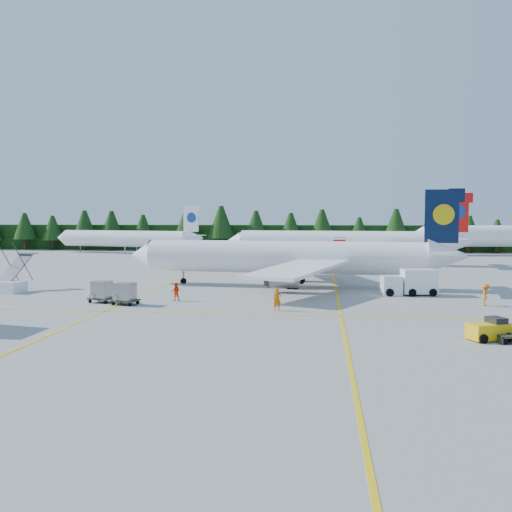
# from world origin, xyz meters

# --- Properties ---
(ground) EXTENTS (320.00, 320.00, 0.00)m
(ground) POSITION_xyz_m (0.00, 0.00, 0.00)
(ground) COLOR #A09F9A
(ground) RESTS_ON ground
(taxi_stripe_a) EXTENTS (0.25, 120.00, 0.01)m
(taxi_stripe_a) POSITION_xyz_m (-14.00, 20.00, 0.01)
(taxi_stripe_a) COLOR yellow
(taxi_stripe_a) RESTS_ON ground
(taxi_stripe_b) EXTENTS (0.25, 120.00, 0.01)m
(taxi_stripe_b) POSITION_xyz_m (6.00, 20.00, 0.01)
(taxi_stripe_b) COLOR yellow
(taxi_stripe_b) RESTS_ON ground
(taxi_stripe_cross) EXTENTS (80.00, 0.25, 0.01)m
(taxi_stripe_cross) POSITION_xyz_m (0.00, -6.00, 0.01)
(taxi_stripe_cross) COLOR yellow
(taxi_stripe_cross) RESTS_ON ground
(treeline_hedge) EXTENTS (220.00, 4.00, 6.00)m
(treeline_hedge) POSITION_xyz_m (0.00, 82.00, 3.00)
(treeline_hedge) COLOR black
(treeline_hedge) RESTS_ON ground
(airliner_navy) EXTENTS (37.80, 30.99, 10.99)m
(airliner_navy) POSITION_xyz_m (-0.61, 13.28, 3.30)
(airliner_navy) COLOR white
(airliner_navy) RESTS_ON ground
(airliner_red) EXTENTS (40.32, 33.04, 11.73)m
(airliner_red) POSITION_xyz_m (6.83, 45.19, 3.53)
(airliner_red) COLOR white
(airliner_red) RESTS_ON ground
(airliner_far_left) EXTENTS (35.12, 11.08, 10.38)m
(airliner_far_left) POSITION_xyz_m (-39.66, 68.24, 3.25)
(airliner_far_left) COLOR white
(airliner_far_left) RESTS_ON ground
(airliner_far_right) EXTENTS (44.55, 8.43, 12.96)m
(airliner_far_right) POSITION_xyz_m (43.08, 71.24, 4.06)
(airliner_far_right) COLOR white
(airliner_far_right) RESTS_ON ground
(airstairs) EXTENTS (4.77, 6.48, 4.02)m
(airstairs) POSITION_xyz_m (-29.30, 4.90, 0.87)
(airstairs) COLOR white
(airstairs) RESTS_ON ground
(service_truck) EXTENTS (5.72, 2.70, 2.66)m
(service_truck) POSITION_xyz_m (13.33, 7.27, 1.32)
(service_truck) COLOR silver
(service_truck) RESTS_ON ground
(baggage_tug) EXTENTS (2.95, 2.29, 1.40)m
(baggage_tug) POSITION_xyz_m (15.34, -13.96, 0.69)
(baggage_tug) COLOR yellow
(baggage_tug) RESTS_ON ground
(uld_pair) EXTENTS (5.16, 3.21, 1.70)m
(uld_pair) POSITION_xyz_m (-14.73, -1.73, 1.15)
(uld_pair) COLOR #313526
(uld_pair) RESTS_ON ground
(crew_a) EXTENTS (0.82, 0.66, 1.96)m
(crew_a) POSITION_xyz_m (0.64, -3.90, 0.98)
(crew_a) COLOR #D86604
(crew_a) RESTS_ON ground
(crew_b) EXTENTS (0.96, 0.81, 1.73)m
(crew_b) POSITION_xyz_m (-9.49, 0.78, 0.87)
(crew_b) COLOR #FF3805
(crew_b) RESTS_ON ground
(crew_c) EXTENTS (0.75, 0.93, 1.98)m
(crew_c) POSITION_xyz_m (19.18, 0.94, 0.99)
(crew_c) COLOR orange
(crew_c) RESTS_ON ground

